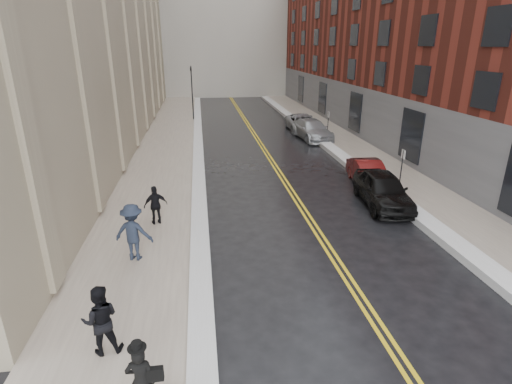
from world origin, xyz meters
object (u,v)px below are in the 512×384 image
object	(u,v)px
car_silver_near	(312,130)
pedestrian_main	(141,381)
pedestrian_c	(156,205)
car_silver_far	(302,123)
car_maroon	(369,173)
pedestrian_a	(101,320)
car_black	(383,189)
pedestrian_b	(133,232)

from	to	relation	value
car_silver_near	pedestrian_main	size ratio (longest dim) A/B	3.22
car_silver_near	pedestrian_c	xyz separation A→B (m)	(-10.73, -15.01, 0.21)
car_silver_far	pedestrian_c	distance (m)	21.08
car_maroon	car_silver_near	world-z (taller)	car_silver_near
pedestrian_a	car_silver_far	bearing A→B (deg)	-121.92
car_silver_near	car_black	bearing A→B (deg)	-97.84
car_silver_far	pedestrian_main	world-z (taller)	pedestrian_main
car_maroon	pedestrian_c	bearing A→B (deg)	-156.37
car_silver_near	pedestrian_a	size ratio (longest dim) A/B	2.93
car_black	car_silver_far	bearing A→B (deg)	94.14
pedestrian_b	car_black	bearing A→B (deg)	-146.32
pedestrian_main	pedestrian_c	world-z (taller)	pedestrian_c
pedestrian_a	pedestrian_c	xyz separation A→B (m)	(0.58, 7.30, -0.08)
car_black	car_maroon	world-z (taller)	car_black
pedestrian_a	car_black	bearing A→B (deg)	-150.56
car_maroon	car_silver_far	xyz separation A→B (m)	(0.00, 14.33, 0.06)
car_black	pedestrian_a	world-z (taller)	pedestrian_a
car_silver_near	pedestrian_c	size ratio (longest dim) A/B	3.21
car_silver_near	pedestrian_a	world-z (taller)	pedestrian_a
pedestrian_c	car_black	bearing A→B (deg)	168.14
pedestrian_main	pedestrian_c	size ratio (longest dim) A/B	0.99
car_maroon	pedestrian_b	distance (m)	13.04
pedestrian_main	pedestrian_c	bearing A→B (deg)	-81.59
car_silver_near	pedestrian_main	bearing A→B (deg)	-118.38
car_silver_far	car_silver_near	bearing A→B (deg)	-87.93
car_black	pedestrian_main	size ratio (longest dim) A/B	2.87
pedestrian_b	car_maroon	bearing A→B (deg)	-135.08
car_silver_near	pedestrian_b	world-z (taller)	pedestrian_b
pedestrian_b	car_silver_near	bearing A→B (deg)	-107.94
pedestrian_a	pedestrian_c	world-z (taller)	pedestrian_a
car_maroon	car_silver_far	distance (m)	14.33
car_maroon	pedestrian_main	bearing A→B (deg)	-123.90
car_black	pedestrian_b	xyz separation A→B (m)	(-10.65, -3.78, 0.36)
car_maroon	pedestrian_c	distance (m)	11.39
car_black	pedestrian_c	size ratio (longest dim) A/B	2.85
pedestrian_main	pedestrian_a	bearing A→B (deg)	-53.93
car_silver_far	pedestrian_a	distance (m)	27.85
car_silver_near	pedestrian_c	bearing A→B (deg)	-131.19
car_black	car_silver_far	distance (m)	17.23
car_maroon	pedestrian_a	bearing A→B (deg)	-131.45
car_black	car_silver_near	bearing A→B (deg)	93.73
car_maroon	pedestrian_b	world-z (taller)	pedestrian_b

